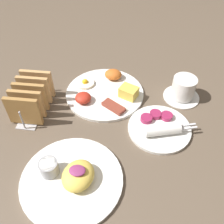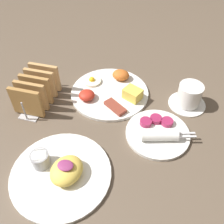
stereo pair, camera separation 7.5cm
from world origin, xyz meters
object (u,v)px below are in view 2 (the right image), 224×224
plate_condiments (158,133)px  coffee_cup (189,96)px  toast_rack (37,90)px  plate_foreground (61,172)px  plate_breakfast (110,91)px

plate_condiments → coffee_cup: size_ratio=1.66×
plate_condiments → toast_rack: size_ratio=1.11×
toast_rack → plate_foreground: bearing=-53.0°
toast_rack → coffee_cup: bearing=13.2°
plate_breakfast → plate_condiments: (0.18, -0.14, -0.00)m
plate_breakfast → plate_condiments: 0.23m
toast_rack → coffee_cup: (0.47, 0.11, -0.01)m
coffee_cup → plate_breakfast: bearing=-177.0°
plate_foreground → coffee_cup: coffee_cup is taller
plate_foreground → plate_breakfast: bearing=83.2°
coffee_cup → plate_condiments: bearing=-116.2°
plate_breakfast → coffee_cup: (0.26, 0.01, 0.02)m
plate_condiments → toast_rack: (-0.40, 0.04, 0.04)m
plate_foreground → coffee_cup: 0.46m
plate_condiments → plate_breakfast: bearing=142.2°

